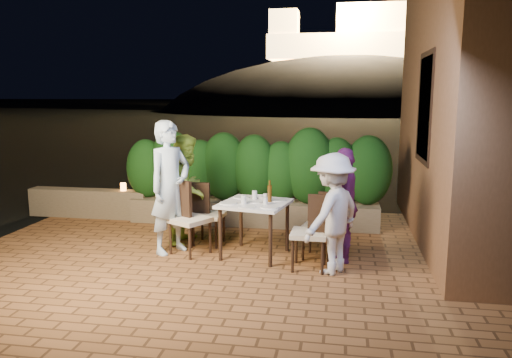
% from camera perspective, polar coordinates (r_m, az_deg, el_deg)
% --- Properties ---
extents(ground, '(400.00, 400.00, 0.00)m').
position_cam_1_polar(ground, '(6.46, -5.85, -10.37)').
color(ground, black).
rests_on(ground, ground).
extents(terrace_floor, '(7.00, 6.00, 0.15)m').
position_cam_1_polar(terrace_floor, '(6.93, -4.71, -9.42)').
color(terrace_floor, brown).
rests_on(terrace_floor, ground).
extents(building_wall, '(1.60, 5.00, 5.00)m').
position_cam_1_polar(building_wall, '(8.07, 24.17, 11.07)').
color(building_wall, brown).
rests_on(building_wall, ground).
extents(window_pane, '(0.08, 1.00, 1.40)m').
position_cam_1_polar(window_pane, '(7.42, 18.95, 7.71)').
color(window_pane, black).
rests_on(window_pane, building_wall).
extents(window_frame, '(0.06, 1.15, 1.55)m').
position_cam_1_polar(window_frame, '(7.42, 18.88, 7.71)').
color(window_frame, black).
rests_on(window_frame, building_wall).
extents(planter, '(4.20, 0.55, 0.40)m').
position_cam_1_polar(planter, '(8.50, -0.37, -3.85)').
color(planter, brown).
rests_on(planter, ground).
extents(hedge, '(4.00, 0.70, 1.10)m').
position_cam_1_polar(hedge, '(8.36, -0.38, 1.16)').
color(hedge, '#11380F').
rests_on(hedge, planter).
extents(parapet, '(2.20, 0.30, 0.50)m').
position_cam_1_polar(parapet, '(9.48, -18.53, -2.62)').
color(parapet, brown).
rests_on(parapet, ground).
extents(hill, '(52.00, 40.00, 22.00)m').
position_cam_1_polar(hill, '(66.12, 10.16, 4.17)').
color(hill, black).
rests_on(hill, ground).
extents(fortress, '(26.00, 8.00, 8.00)m').
position_cam_1_polar(fortress, '(66.35, 10.55, 16.73)').
color(fortress, '#FFCC7A').
rests_on(fortress, hill).
extents(dining_table, '(1.00, 1.00, 0.75)m').
position_cam_1_polar(dining_table, '(6.82, -0.15, -5.74)').
color(dining_table, white).
rests_on(dining_table, ground).
extents(plate_nw, '(0.24, 0.24, 0.01)m').
position_cam_1_polar(plate_nw, '(6.66, -3.18, -2.76)').
color(plate_nw, white).
rests_on(plate_nw, dining_table).
extents(plate_sw, '(0.23, 0.23, 0.01)m').
position_cam_1_polar(plate_sw, '(7.03, -1.70, -2.08)').
color(plate_sw, white).
rests_on(plate_sw, dining_table).
extents(plate_ne, '(0.24, 0.24, 0.01)m').
position_cam_1_polar(plate_ne, '(6.42, 1.55, -3.22)').
color(plate_ne, white).
rests_on(plate_ne, dining_table).
extents(plate_se, '(0.24, 0.24, 0.01)m').
position_cam_1_polar(plate_se, '(6.85, 2.45, -2.39)').
color(plate_se, white).
rests_on(plate_se, dining_table).
extents(plate_centre, '(0.24, 0.24, 0.01)m').
position_cam_1_polar(plate_centre, '(6.74, -0.21, -2.59)').
color(plate_centre, white).
rests_on(plate_centre, dining_table).
extents(plate_front, '(0.22, 0.22, 0.01)m').
position_cam_1_polar(plate_front, '(6.43, -1.03, -3.19)').
color(plate_front, white).
rests_on(plate_front, dining_table).
extents(glass_nw, '(0.07, 0.07, 0.12)m').
position_cam_1_polar(glass_nw, '(6.60, -1.41, -2.38)').
color(glass_nw, silver).
rests_on(glass_nw, dining_table).
extents(glass_sw, '(0.07, 0.07, 0.12)m').
position_cam_1_polar(glass_sw, '(6.90, -0.16, -1.84)').
color(glass_sw, silver).
rests_on(glass_sw, dining_table).
extents(glass_ne, '(0.06, 0.06, 0.10)m').
position_cam_1_polar(glass_ne, '(6.57, 1.08, -2.51)').
color(glass_ne, silver).
rests_on(glass_ne, dining_table).
extents(glass_se, '(0.06, 0.06, 0.10)m').
position_cam_1_polar(glass_se, '(6.79, 1.09, -2.10)').
color(glass_se, silver).
rests_on(glass_se, dining_table).
extents(beer_bottle, '(0.06, 0.06, 0.30)m').
position_cam_1_polar(beer_bottle, '(6.72, 1.57, -1.39)').
color(beer_bottle, '#4D2F0C').
rests_on(beer_bottle, dining_table).
extents(bowl, '(0.18, 0.18, 0.04)m').
position_cam_1_polar(bowl, '(6.97, 0.54, -2.06)').
color(bowl, white).
rests_on(bowl, dining_table).
extents(chair_left_front, '(0.64, 0.64, 1.02)m').
position_cam_1_polar(chair_left_front, '(6.93, -7.57, -4.43)').
color(chair_left_front, black).
rests_on(chair_left_front, ground).
extents(chair_left_back, '(0.46, 0.46, 0.92)m').
position_cam_1_polar(chair_left_back, '(7.35, -5.44, -3.96)').
color(chair_left_back, black).
rests_on(chair_left_back, ground).
extents(chair_right_front, '(0.46, 0.46, 0.96)m').
position_cam_1_polar(chair_right_front, '(6.32, 6.10, -6.03)').
color(chair_right_front, black).
rests_on(chair_right_front, ground).
extents(chair_right_back, '(0.50, 0.50, 0.92)m').
position_cam_1_polar(chair_right_back, '(6.75, 7.27, -5.24)').
color(chair_right_back, black).
rests_on(chair_right_back, ground).
extents(diner_blue, '(0.72, 0.80, 1.84)m').
position_cam_1_polar(diner_blue, '(6.97, -9.78, -0.94)').
color(diner_blue, silver).
rests_on(diner_blue, ground).
extents(diner_green, '(0.67, 0.83, 1.61)m').
position_cam_1_polar(diner_green, '(7.44, -7.86, -1.13)').
color(diner_green, '#A4D041').
rests_on(diner_green, ground).
extents(diner_white, '(0.99, 1.11, 1.49)m').
position_cam_1_polar(diner_white, '(6.18, 8.71, -3.95)').
color(diner_white, silver).
rests_on(diner_white, ground).
extents(diner_purple, '(0.37, 0.89, 1.51)m').
position_cam_1_polar(diner_purple, '(6.65, 10.02, -2.92)').
color(diner_purple, '#6A2369').
rests_on(diner_purple, ground).
extents(parapet_lamp, '(0.10, 0.10, 0.14)m').
position_cam_1_polar(parapet_lamp, '(9.12, -14.93, -0.87)').
color(parapet_lamp, orange).
rests_on(parapet_lamp, parapet).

